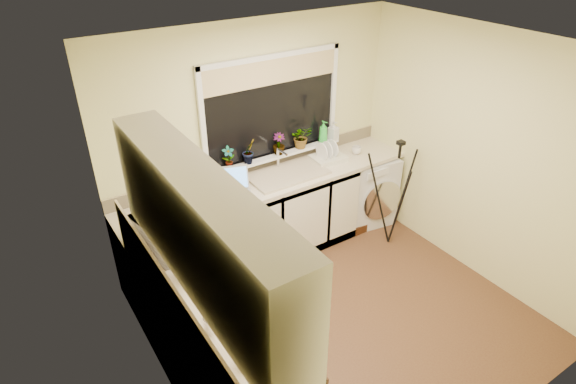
{
  "coord_description": "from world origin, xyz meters",
  "views": [
    {
      "loc": [
        -2.21,
        -2.48,
        3.27
      ],
      "look_at": [
        -0.22,
        0.55,
        1.15
      ],
      "focal_mm": 29.93,
      "sensor_mm": 36.0,
      "label": 1
    }
  ],
  "objects_px": {
    "plant_b": "(249,151)",
    "soap_bottle_clear": "(333,130)",
    "steel_jar": "(210,324)",
    "plant_c": "(279,144)",
    "soap_bottle_green": "(323,132)",
    "kettle": "(194,265)",
    "cup_left": "(247,354)",
    "glass_jug": "(282,370)",
    "plant_d": "(301,137)",
    "cup_back": "(357,150)",
    "tripod": "(394,194)",
    "microwave": "(164,234)",
    "plant_a": "(229,157)",
    "laptop": "(233,188)",
    "washing_machine": "(364,188)",
    "dish_rack": "(328,158)"
  },
  "relations": [
    {
      "from": "kettle",
      "to": "steel_jar",
      "type": "height_order",
      "value": "kettle"
    },
    {
      "from": "plant_c",
      "to": "plant_d",
      "type": "bearing_deg",
      "value": 0.03
    },
    {
      "from": "kettle",
      "to": "tripod",
      "type": "bearing_deg",
      "value": 8.6
    },
    {
      "from": "plant_a",
      "to": "soap_bottle_green",
      "type": "relative_size",
      "value": 0.93
    },
    {
      "from": "tripod",
      "to": "microwave",
      "type": "bearing_deg",
      "value": 170.69
    },
    {
      "from": "plant_b",
      "to": "cup_back",
      "type": "bearing_deg",
      "value": -9.39
    },
    {
      "from": "washing_machine",
      "to": "plant_d",
      "type": "distance_m",
      "value": 1.1
    },
    {
      "from": "cup_left",
      "to": "cup_back",
      "type": "bearing_deg",
      "value": 37.22
    },
    {
      "from": "dish_rack",
      "to": "microwave",
      "type": "height_order",
      "value": "microwave"
    },
    {
      "from": "plant_a",
      "to": "plant_b",
      "type": "relative_size",
      "value": 0.9
    },
    {
      "from": "glass_jug",
      "to": "steel_jar",
      "type": "bearing_deg",
      "value": 108.24
    },
    {
      "from": "kettle",
      "to": "microwave",
      "type": "height_order",
      "value": "microwave"
    },
    {
      "from": "plant_c",
      "to": "soap_bottle_green",
      "type": "relative_size",
      "value": 0.91
    },
    {
      "from": "soap_bottle_clear",
      "to": "cup_left",
      "type": "xyz_separation_m",
      "value": [
        -2.26,
        -2.06,
        -0.21
      ]
    },
    {
      "from": "washing_machine",
      "to": "cup_left",
      "type": "distance_m",
      "value": 3.21
    },
    {
      "from": "washing_machine",
      "to": "tripod",
      "type": "distance_m",
      "value": 0.6
    },
    {
      "from": "soap_bottle_green",
      "to": "laptop",
      "type": "bearing_deg",
      "value": -169.66
    },
    {
      "from": "tripod",
      "to": "plant_a",
      "type": "bearing_deg",
      "value": 145.23
    },
    {
      "from": "washing_machine",
      "to": "kettle",
      "type": "distance_m",
      "value": 2.76
    },
    {
      "from": "plant_a",
      "to": "plant_d",
      "type": "relative_size",
      "value": 0.92
    },
    {
      "from": "laptop",
      "to": "plant_c",
      "type": "xyz_separation_m",
      "value": [
        0.69,
        0.25,
        0.2
      ]
    },
    {
      "from": "glass_jug",
      "to": "laptop",
      "type": "bearing_deg",
      "value": 69.86
    },
    {
      "from": "microwave",
      "to": "soap_bottle_clear",
      "type": "relative_size",
      "value": 2.43
    },
    {
      "from": "microwave",
      "to": "kettle",
      "type": "bearing_deg",
      "value": 174.54
    },
    {
      "from": "cup_left",
      "to": "soap_bottle_green",
      "type": "bearing_deg",
      "value": 44.19
    },
    {
      "from": "kettle",
      "to": "steel_jar",
      "type": "distance_m",
      "value": 0.58
    },
    {
      "from": "washing_machine",
      "to": "steel_jar",
      "type": "distance_m",
      "value": 3.11
    },
    {
      "from": "plant_a",
      "to": "plant_c",
      "type": "xyz_separation_m",
      "value": [
        0.59,
        0.0,
        -0.0
      ]
    },
    {
      "from": "tripod",
      "to": "laptop",
      "type": "bearing_deg",
      "value": 154.13
    },
    {
      "from": "plant_a",
      "to": "tripod",
      "type": "bearing_deg",
      "value": -27.23
    },
    {
      "from": "microwave",
      "to": "soap_bottle_green",
      "type": "bearing_deg",
      "value": -84.3
    },
    {
      "from": "plant_c",
      "to": "cup_back",
      "type": "distance_m",
      "value": 0.95
    },
    {
      "from": "laptop",
      "to": "plant_c",
      "type": "bearing_deg",
      "value": 39.02
    },
    {
      "from": "glass_jug",
      "to": "plant_d",
      "type": "bearing_deg",
      "value": 53.11
    },
    {
      "from": "washing_machine",
      "to": "microwave",
      "type": "relative_size",
      "value": 1.66
    },
    {
      "from": "plant_d",
      "to": "cup_back",
      "type": "distance_m",
      "value": 0.69
    },
    {
      "from": "soap_bottle_green",
      "to": "kettle",
      "type": "bearing_deg",
      "value": -150.8
    },
    {
      "from": "plant_d",
      "to": "cup_left",
      "type": "distance_m",
      "value": 2.78
    },
    {
      "from": "plant_c",
      "to": "soap_bottle_clear",
      "type": "distance_m",
      "value": 0.72
    },
    {
      "from": "steel_jar",
      "to": "plant_c",
      "type": "xyz_separation_m",
      "value": [
        1.63,
        1.74,
        0.21
      ]
    },
    {
      "from": "plant_a",
      "to": "plant_c",
      "type": "height_order",
      "value": "plant_a"
    },
    {
      "from": "washing_machine",
      "to": "laptop",
      "type": "height_order",
      "value": "laptop"
    },
    {
      "from": "dish_rack",
      "to": "soap_bottle_green",
      "type": "xyz_separation_m",
      "value": [
        0.04,
        0.15,
        0.25
      ]
    },
    {
      "from": "plant_d",
      "to": "plant_c",
      "type": "bearing_deg",
      "value": -179.97
    },
    {
      "from": "soap_bottle_clear",
      "to": "microwave",
      "type": "bearing_deg",
      "value": -162.58
    },
    {
      "from": "washing_machine",
      "to": "soap_bottle_green",
      "type": "bearing_deg",
      "value": 163.9
    },
    {
      "from": "microwave",
      "to": "plant_b",
      "type": "relative_size",
      "value": 1.97
    },
    {
      "from": "plant_b",
      "to": "soap_bottle_clear",
      "type": "relative_size",
      "value": 1.23
    },
    {
      "from": "glass_jug",
      "to": "soap_bottle_green",
      "type": "height_order",
      "value": "soap_bottle_green"
    },
    {
      "from": "steel_jar",
      "to": "cup_back",
      "type": "relative_size",
      "value": 1.05
    }
  ]
}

